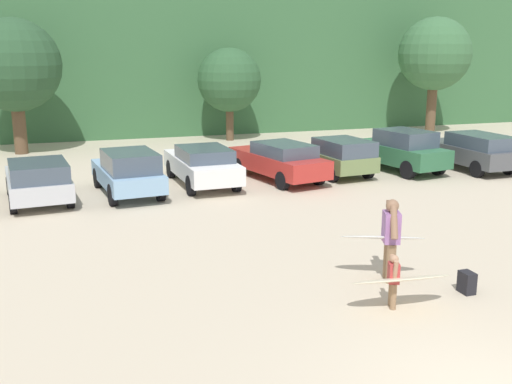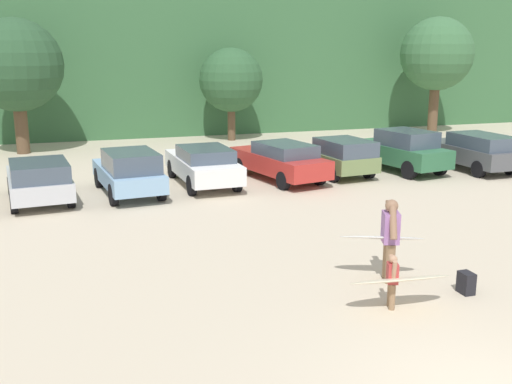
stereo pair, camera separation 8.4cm
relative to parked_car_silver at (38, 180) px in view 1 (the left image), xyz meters
The scene contains 16 objects.
hillside_ridge 20.90m from the parked_car_silver, 72.19° to the left, with size 108.00×12.00×8.94m, color #38663D.
tree_left 10.92m from the parked_car_silver, 95.76° to the left, with size 4.34×4.34×6.35m.
tree_far_left 15.18m from the parked_car_silver, 49.74° to the left, with size 3.44×3.44×5.00m.
tree_center_left 24.58m from the parked_car_silver, 25.66° to the left, with size 4.22×4.22×6.75m.
parked_car_silver is the anchor object (origin of this frame).
parked_car_sky_blue 2.90m from the parked_car_silver, ahead, with size 2.15×4.48×1.58m.
parked_car_white 5.73m from the parked_car_silver, ahead, with size 1.99×4.82×1.44m.
parked_car_red 8.68m from the parked_car_silver, ahead, with size 2.71×5.02×1.46m.
parked_car_olive_green 11.14m from the parked_car_silver, ahead, with size 2.19×4.20×1.50m.
parked_car_forest_green 14.00m from the parked_car_silver, ahead, with size 2.45×4.56×1.71m.
parked_car_dark_gray 16.90m from the parked_car_silver, ahead, with size 1.89×4.50×1.55m.
person_adult 12.01m from the parked_car_silver, 52.34° to the right, with size 0.46×0.84×1.80m.
person_child 12.67m from the parked_car_silver, 58.25° to the right, with size 0.27×0.51×1.07m.
surfboard_white 11.83m from the parked_car_silver, 52.44° to the right, with size 1.86×1.17×0.23m.
surfboard_cream 12.84m from the parked_car_silver, 58.26° to the right, with size 2.07×0.75×0.25m.
backpack_dropped 13.61m from the parked_car_silver, 51.41° to the right, with size 0.24×0.34×0.45m.
Camera 1 is at (-5.48, -6.01, 4.85)m, focal length 41.91 mm.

